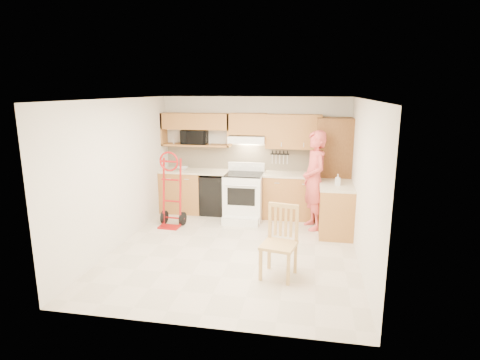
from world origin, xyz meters
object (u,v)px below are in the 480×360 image
(microwave, at_px, (195,137))
(hand_truck, at_px, (170,193))
(range, at_px, (243,193))
(dining_chair, at_px, (279,243))
(person, at_px, (314,180))

(microwave, relative_size, hand_truck, 0.41)
(range, height_order, dining_chair, range)
(range, xyz_separation_m, hand_truck, (-1.33, -0.66, 0.10))
(dining_chair, bearing_deg, person, 88.96)
(range, bearing_deg, dining_chair, -69.04)
(person, height_order, hand_truck, person)
(person, distance_m, dining_chair, 2.28)
(range, distance_m, hand_truck, 1.49)
(microwave, xyz_separation_m, person, (2.57, -0.74, -0.69))
(person, height_order, dining_chair, person)
(microwave, distance_m, person, 2.76)
(person, bearing_deg, dining_chair, -31.88)
(microwave, xyz_separation_m, dining_chair, (2.09, -2.92, -1.12))
(microwave, bearing_deg, range, -24.89)
(hand_truck, xyz_separation_m, dining_chair, (2.27, -1.79, -0.15))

